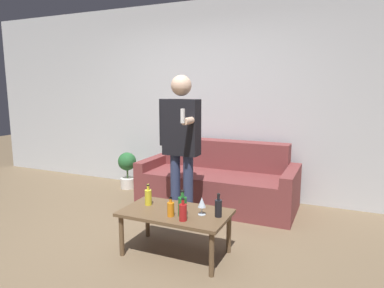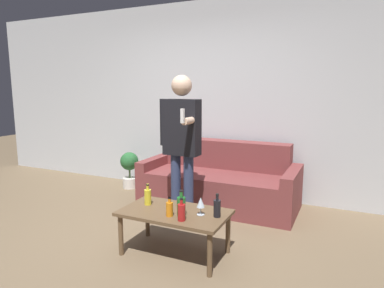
{
  "view_description": "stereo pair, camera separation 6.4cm",
  "coord_description": "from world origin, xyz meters",
  "px_view_note": "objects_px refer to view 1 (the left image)",
  "views": [
    {
      "loc": [
        1.82,
        -2.51,
        1.51
      ],
      "look_at": [
        0.44,
        0.61,
        0.95
      ],
      "focal_mm": 32.0,
      "sensor_mm": 36.0,
      "label": 1
    },
    {
      "loc": [
        1.88,
        -2.48,
        1.51
      ],
      "look_at": [
        0.44,
        0.61,
        0.95
      ],
      "focal_mm": 32.0,
      "sensor_mm": 36.0,
      "label": 2
    }
  ],
  "objects_px": {
    "couch": "(218,182)",
    "bottle_orange": "(148,197)",
    "person_standing_front": "(181,138)",
    "coffee_table": "(176,216)"
  },
  "relations": [
    {
      "from": "bottle_orange",
      "to": "couch",
      "type": "bearing_deg",
      "value": 81.31
    },
    {
      "from": "coffee_table",
      "to": "person_standing_front",
      "type": "xyz_separation_m",
      "value": [
        -0.25,
        0.64,
        0.62
      ]
    },
    {
      "from": "couch",
      "to": "person_standing_front",
      "type": "xyz_separation_m",
      "value": [
        -0.15,
        -0.81,
        0.69
      ]
    },
    {
      "from": "bottle_orange",
      "to": "person_standing_front",
      "type": "xyz_separation_m",
      "value": [
        0.06,
        0.59,
        0.49
      ]
    },
    {
      "from": "couch",
      "to": "bottle_orange",
      "type": "distance_m",
      "value": 1.43
    },
    {
      "from": "bottle_orange",
      "to": "coffee_table",
      "type": "bearing_deg",
      "value": -8.92
    },
    {
      "from": "person_standing_front",
      "to": "coffee_table",
      "type": "bearing_deg",
      "value": -68.71
    },
    {
      "from": "coffee_table",
      "to": "couch",
      "type": "bearing_deg",
      "value": 93.93
    },
    {
      "from": "coffee_table",
      "to": "person_standing_front",
      "type": "height_order",
      "value": "person_standing_front"
    },
    {
      "from": "couch",
      "to": "person_standing_front",
      "type": "relative_size",
      "value": 1.2
    }
  ]
}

